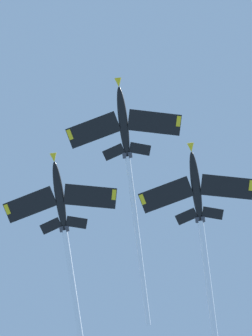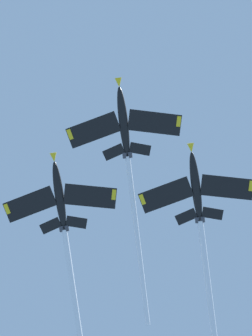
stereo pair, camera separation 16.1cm
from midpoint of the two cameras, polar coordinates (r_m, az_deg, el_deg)
The scene contains 3 objects.
jet_lead at distance 125.56m, azimuth 0.20°, elevation 0.55°, with size 40.80×20.53×11.45m.
jet_left_wing at distance 127.01m, azimuth 5.92°, elevation -4.69°, with size 36.77×19.50×11.29m.
jet_right_wing at distance 128.20m, azimuth -4.57°, elevation -6.26°, with size 44.37×20.98×13.22m.
Camera 1 is at (-13.48, -10.31, 1.62)m, focal length 78.12 mm.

